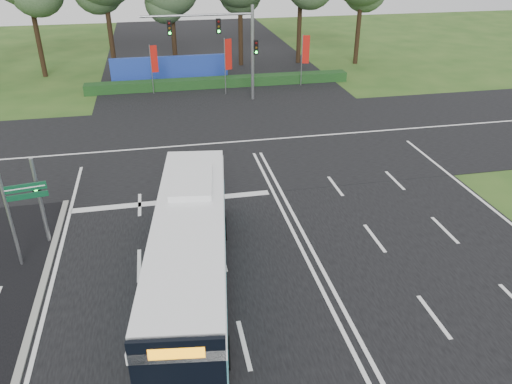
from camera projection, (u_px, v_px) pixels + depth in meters
ground at (300, 248)px, 20.82m from camera, size 120.00×120.00×0.00m
road_main at (300, 247)px, 20.81m from camera, size 20.00×120.00×0.04m
road_cross at (248, 141)px, 31.21m from camera, size 120.00×14.00×0.05m
kerb_strip at (30, 331)px, 16.42m from camera, size 0.25×18.00×0.12m
city_bus at (191, 251)px, 17.62m from camera, size 3.98×11.97×3.37m
pedestrian_signal at (40, 198)px, 20.21m from camera, size 0.33×0.43×3.86m
street_sign at (17, 208)px, 18.67m from camera, size 1.55×0.32×4.01m
banner_flag_left at (154, 62)px, 39.13m from camera, size 0.58×0.12×3.91m
banner_flag_mid at (227, 58)px, 38.91m from camera, size 0.62×0.28×4.43m
banner_flag_right at (305, 52)px, 41.11m from camera, size 0.62×0.17×4.25m
traffic_light_gantry at (229, 39)px, 36.45m from camera, size 8.41×0.28×7.00m
hedge at (220, 82)px, 41.87m from camera, size 22.00×1.20×0.80m
blue_hoarding at (170, 69)px, 43.01m from camera, size 10.00×0.30×2.20m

